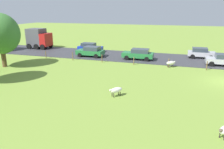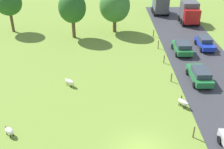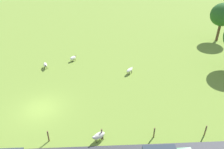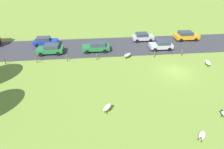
{
  "view_description": "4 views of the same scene",
  "coord_description": "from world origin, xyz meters",
  "px_view_note": "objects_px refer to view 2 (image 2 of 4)",
  "views": [
    {
      "loc": [
        -22.95,
        5.08,
        7.07
      ],
      "look_at": [
        -3.23,
        11.23,
        0.8
      ],
      "focal_mm": 34.67,
      "sensor_mm": 36.0,
      "label": 1
    },
    {
      "loc": [
        -2.53,
        -15.27,
        15.56
      ],
      "look_at": [
        -2.14,
        10.4,
        1.05
      ],
      "focal_mm": 43.96,
      "sensor_mm": 36.0,
      "label": 2
    },
    {
      "loc": [
        17.76,
        6.34,
        14.12
      ],
      "look_at": [
        -5.18,
        7.46,
        0.81
      ],
      "focal_mm": 35.03,
      "sensor_mm": 36.0,
      "label": 3
    },
    {
      "loc": [
        -19.54,
        10.57,
        12.81
      ],
      "look_at": [
        -0.94,
        8.79,
        0.68
      ],
      "focal_mm": 28.25,
      "sensor_mm": 36.0,
      "label": 4
    }
  ],
  "objects_px": {
    "tree_0": "(72,8)",
    "car_0": "(200,75)",
    "sheep_1": "(9,131)",
    "tree_2": "(115,6)",
    "car_5": "(182,47)",
    "car_2": "(205,42)",
    "truck_0": "(190,13)",
    "sheep_0": "(70,82)",
    "truck_1": "(161,5)",
    "tree_1": "(9,3)",
    "sheep_3": "(183,102)"
  },
  "relations": [
    {
      "from": "sheep_3",
      "to": "tree_1",
      "type": "relative_size",
      "value": 0.19
    },
    {
      "from": "truck_0",
      "to": "car_2",
      "type": "relative_size",
      "value": 0.97
    },
    {
      "from": "tree_1",
      "to": "car_5",
      "type": "height_order",
      "value": "tree_1"
    },
    {
      "from": "sheep_3",
      "to": "sheep_1",
      "type": "bearing_deg",
      "value": -166.16
    },
    {
      "from": "truck_0",
      "to": "truck_1",
      "type": "distance_m",
      "value": 6.77
    },
    {
      "from": "car_2",
      "to": "truck_0",
      "type": "bearing_deg",
      "value": 87.45
    },
    {
      "from": "tree_0",
      "to": "tree_2",
      "type": "relative_size",
      "value": 1.02
    },
    {
      "from": "car_0",
      "to": "sheep_1",
      "type": "bearing_deg",
      "value": -155.1
    },
    {
      "from": "sheep_1",
      "to": "truck_0",
      "type": "distance_m",
      "value": 35.4
    },
    {
      "from": "tree_1",
      "to": "car_5",
      "type": "bearing_deg",
      "value": -19.0
    },
    {
      "from": "sheep_3",
      "to": "tree_0",
      "type": "distance_m",
      "value": 22.07
    },
    {
      "from": "truck_1",
      "to": "tree_0",
      "type": "bearing_deg",
      "value": -142.43
    },
    {
      "from": "sheep_0",
      "to": "truck_0",
      "type": "xyz_separation_m",
      "value": [
        17.91,
        20.06,
        1.38
      ]
    },
    {
      "from": "sheep_1",
      "to": "tree_2",
      "type": "bearing_deg",
      "value": 68.99
    },
    {
      "from": "car_0",
      "to": "car_5",
      "type": "xyz_separation_m",
      "value": [
        -0.15,
        7.37,
        -0.0
      ]
    },
    {
      "from": "sheep_0",
      "to": "car_2",
      "type": "height_order",
      "value": "car_2"
    },
    {
      "from": "tree_1",
      "to": "truck_1",
      "type": "height_order",
      "value": "tree_1"
    },
    {
      "from": "sheep_3",
      "to": "tree_2",
      "type": "distance_m",
      "value": 21.42
    },
    {
      "from": "sheep_0",
      "to": "tree_2",
      "type": "distance_m",
      "value": 17.49
    },
    {
      "from": "sheep_0",
      "to": "tree_0",
      "type": "bearing_deg",
      "value": 94.12
    },
    {
      "from": "sheep_0",
      "to": "car_0",
      "type": "height_order",
      "value": "car_0"
    },
    {
      "from": "sheep_3",
      "to": "tree_1",
      "type": "distance_m",
      "value": 30.53
    },
    {
      "from": "truck_1",
      "to": "sheep_0",
      "type": "bearing_deg",
      "value": -118.65
    },
    {
      "from": "sheep_0",
      "to": "tree_2",
      "type": "relative_size",
      "value": 0.18
    },
    {
      "from": "sheep_1",
      "to": "car_5",
      "type": "bearing_deg",
      "value": 41.25
    },
    {
      "from": "car_0",
      "to": "car_2",
      "type": "bearing_deg",
      "value": 69.65
    },
    {
      "from": "truck_1",
      "to": "car_5",
      "type": "distance_m",
      "value": 17.46
    },
    {
      "from": "tree_0",
      "to": "car_0",
      "type": "xyz_separation_m",
      "value": [
        15.13,
        -13.29,
        -3.66
      ]
    },
    {
      "from": "sheep_1",
      "to": "tree_0",
      "type": "distance_m",
      "value": 22.29
    },
    {
      "from": "tree_2",
      "to": "car_2",
      "type": "xyz_separation_m",
      "value": [
        12.28,
        -6.57,
        -3.31
      ]
    },
    {
      "from": "sheep_1",
      "to": "car_0",
      "type": "xyz_separation_m",
      "value": [
        18.16,
        8.43,
        0.38
      ]
    },
    {
      "from": "sheep_3",
      "to": "car_2",
      "type": "bearing_deg",
      "value": 65.37
    },
    {
      "from": "sheep_0",
      "to": "car_0",
      "type": "bearing_deg",
      "value": 3.04
    },
    {
      "from": "sheep_1",
      "to": "car_5",
      "type": "distance_m",
      "value": 23.96
    },
    {
      "from": "car_0",
      "to": "truck_0",
      "type": "bearing_deg",
      "value": 78.89
    },
    {
      "from": "sheep_1",
      "to": "tree_1",
      "type": "height_order",
      "value": "tree_1"
    },
    {
      "from": "tree_2",
      "to": "truck_0",
      "type": "distance_m",
      "value": 13.47
    },
    {
      "from": "sheep_1",
      "to": "tree_1",
      "type": "distance_m",
      "value": 25.67
    },
    {
      "from": "truck_1",
      "to": "sheep_3",
      "type": "bearing_deg",
      "value": -95.38
    },
    {
      "from": "sheep_3",
      "to": "truck_0",
      "type": "relative_size",
      "value": 0.3
    },
    {
      "from": "sheep_1",
      "to": "car_0",
      "type": "bearing_deg",
      "value": 24.9
    },
    {
      "from": "sheep_1",
      "to": "sheep_0",
      "type": "bearing_deg",
      "value": 62.24
    },
    {
      "from": "sheep_1",
      "to": "car_5",
      "type": "relative_size",
      "value": 0.26
    },
    {
      "from": "tree_0",
      "to": "car_5",
      "type": "distance_m",
      "value": 16.52
    },
    {
      "from": "sheep_0",
      "to": "tree_0",
      "type": "relative_size",
      "value": 0.18
    },
    {
      "from": "sheep_0",
      "to": "car_0",
      "type": "relative_size",
      "value": 0.27
    },
    {
      "from": "truck_1",
      "to": "sheep_1",
      "type": "bearing_deg",
      "value": -118.45
    },
    {
      "from": "truck_1",
      "to": "tree_1",
      "type": "bearing_deg",
      "value": -160.45
    },
    {
      "from": "truck_1",
      "to": "car_5",
      "type": "height_order",
      "value": "truck_1"
    },
    {
      "from": "tree_1",
      "to": "truck_0",
      "type": "bearing_deg",
      "value": 6.63
    }
  ]
}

